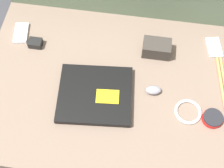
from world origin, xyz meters
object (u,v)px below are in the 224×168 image
(phone_silver, at_px, (214,47))
(charger_brick, at_px, (35,43))
(camera_pouch, at_px, (157,48))
(speaker_puck, at_px, (213,118))
(computer_mouse, at_px, (153,89))
(phone_black, at_px, (21,33))
(laptop, at_px, (95,95))

(phone_silver, bearing_deg, charger_brick, 176.50)
(camera_pouch, height_order, charger_brick, camera_pouch)
(speaker_puck, relative_size, camera_pouch, 0.67)
(computer_mouse, height_order, charger_brick, same)
(computer_mouse, bearing_deg, charger_brick, 155.24)
(phone_silver, bearing_deg, speaker_puck, -102.45)
(phone_silver, bearing_deg, phone_black, 172.54)
(speaker_puck, relative_size, charger_brick, 1.39)
(speaker_puck, distance_m, phone_silver, 0.34)
(phone_silver, height_order, phone_black, phone_black)
(laptop, xyz_separation_m, phone_silver, (0.47, 0.31, -0.01))
(computer_mouse, relative_size, speaker_puck, 0.88)
(laptop, height_order, computer_mouse, same)
(camera_pouch, bearing_deg, phone_silver, 13.63)
(charger_brick, bearing_deg, speaker_puck, -17.50)
(charger_brick, bearing_deg, computer_mouse, -15.93)
(laptop, bearing_deg, camera_pouch, 42.66)
(laptop, distance_m, camera_pouch, 0.33)
(speaker_puck, bearing_deg, phone_silver, 88.32)
(speaker_puck, distance_m, camera_pouch, 0.37)
(speaker_puck, bearing_deg, charger_brick, 162.50)
(laptop, height_order, phone_silver, laptop)
(laptop, distance_m, computer_mouse, 0.23)
(computer_mouse, distance_m, camera_pouch, 0.19)
(laptop, bearing_deg, charger_brick, 140.32)
(laptop, relative_size, computer_mouse, 4.54)
(computer_mouse, bearing_deg, phone_black, 152.99)
(speaker_puck, xyz_separation_m, camera_pouch, (-0.24, 0.28, 0.02))
(laptop, xyz_separation_m, camera_pouch, (0.22, 0.25, 0.02))
(phone_silver, relative_size, phone_black, 0.95)
(charger_brick, bearing_deg, phone_black, 148.65)
(laptop, relative_size, phone_black, 2.68)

